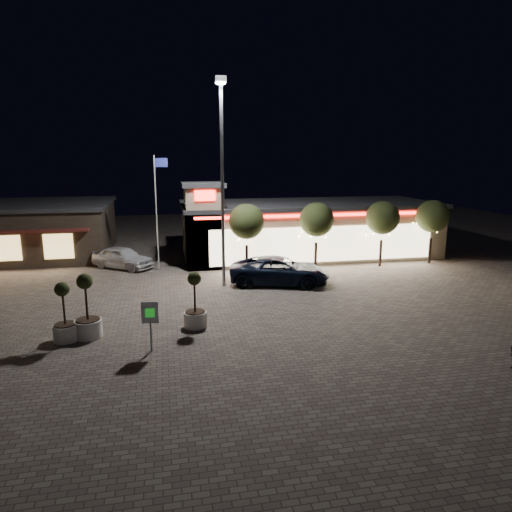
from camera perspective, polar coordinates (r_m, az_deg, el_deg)
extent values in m
plane|color=#685F54|center=(20.90, -6.63, -9.99)|extent=(90.00, 90.00, 0.00)
cube|color=tan|center=(37.57, 6.50, 3.22)|extent=(20.00, 8.00, 4.00)
cube|color=#262628|center=(37.30, 6.58, 6.49)|extent=(20.40, 8.40, 0.30)
cube|color=#FFE9BF|center=(33.87, 8.58, 1.48)|extent=(17.00, 0.12, 2.60)
cube|color=red|center=(33.51, 8.71, 5.08)|extent=(19.00, 0.10, 0.18)
cube|color=tan|center=(33.08, -6.51, 3.56)|extent=(2.60, 2.60, 5.80)
cube|color=#262628|center=(32.76, -6.64, 8.84)|extent=(3.00, 3.00, 0.30)
cube|color=red|center=(31.46, -6.40, 7.52)|extent=(1.40, 0.10, 0.70)
cube|color=#382D23|center=(41.65, -28.85, 2.66)|extent=(16.00, 10.00, 4.00)
cube|color=#262628|center=(41.40, -29.15, 5.59)|extent=(16.40, 10.40, 0.30)
cube|color=#EDBE6A|center=(36.51, -28.82, 0.85)|extent=(2.00, 0.12, 1.80)
cube|color=#EDBE6A|center=(35.61, -23.45, 1.12)|extent=(2.00, 0.12, 1.80)
cylinder|color=gray|center=(27.57, -4.22, 8.34)|extent=(0.20, 0.20, 12.00)
cube|color=gray|center=(27.83, -4.43, 21.18)|extent=(0.60, 0.40, 0.35)
cube|color=white|center=(27.80, -4.42, 20.77)|extent=(0.45, 0.30, 0.08)
cylinder|color=white|center=(32.52, -12.34, 5.16)|extent=(0.10, 0.10, 8.00)
cube|color=navy|center=(32.28, -11.81, 11.37)|extent=(0.90, 0.04, 0.60)
cylinder|color=#332319|center=(31.55, -1.17, -0.37)|extent=(0.20, 0.20, 1.92)
sphere|color=#2D3819|center=(31.08, -1.19, 4.33)|extent=(2.42, 2.42, 2.42)
cylinder|color=#332319|center=(32.79, 7.46, 0.01)|extent=(0.20, 0.20, 1.92)
sphere|color=#2D3819|center=(32.34, 7.59, 4.54)|extent=(2.42, 2.42, 2.42)
cylinder|color=#332319|center=(34.72, 15.30, 0.36)|extent=(0.20, 0.20, 1.92)
sphere|color=#2D3819|center=(34.29, 15.54, 4.64)|extent=(2.42, 2.42, 2.42)
cylinder|color=#332319|center=(36.68, 20.89, 0.61)|extent=(0.20, 0.20, 1.92)
sphere|color=#2D3819|center=(36.27, 21.21, 4.65)|extent=(2.42, 2.42, 2.42)
imported|color=black|center=(28.78, 2.98, -1.83)|extent=(6.80, 4.49, 1.74)
imported|color=silver|center=(34.17, -16.37, -0.18)|extent=(4.84, 4.31, 1.59)
cylinder|color=silver|center=(21.91, -22.66, -8.81)|extent=(1.08, 1.08, 0.72)
cylinder|color=black|center=(21.79, -22.74, -7.88)|extent=(0.94, 0.94, 0.05)
cylinder|color=#332319|center=(21.52, -22.92, -5.79)|extent=(0.09, 0.09, 1.62)
sphere|color=#2D3819|center=(21.31, -23.10, -3.83)|extent=(0.63, 0.63, 0.63)
cylinder|color=silver|center=(21.90, -20.19, -8.52)|extent=(1.20, 1.20, 0.80)
cylinder|color=black|center=(21.76, -20.28, -7.49)|extent=(1.04, 1.04, 0.06)
cylinder|color=#332319|center=(21.47, -20.46, -5.15)|extent=(0.10, 0.10, 1.79)
sphere|color=#2D3819|center=(21.24, -20.63, -2.97)|extent=(0.70, 0.70, 0.70)
cylinder|color=silver|center=(21.97, -7.59, -7.86)|extent=(1.09, 1.09, 0.73)
cylinder|color=black|center=(21.84, -7.62, -6.92)|extent=(0.95, 0.95, 0.05)
cylinder|color=#332319|center=(21.58, -7.68, -4.80)|extent=(0.09, 0.09, 1.64)
sphere|color=#2D3819|center=(21.37, -7.74, -2.81)|extent=(0.64, 0.64, 0.64)
cylinder|color=gray|center=(19.63, -12.98, -9.72)|extent=(0.09, 0.09, 1.29)
cube|color=white|center=(19.27, -13.12, -6.91)|extent=(0.70, 0.16, 0.91)
cube|color=#19991D|center=(19.23, -13.13, -6.95)|extent=(0.38, 0.07, 0.38)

